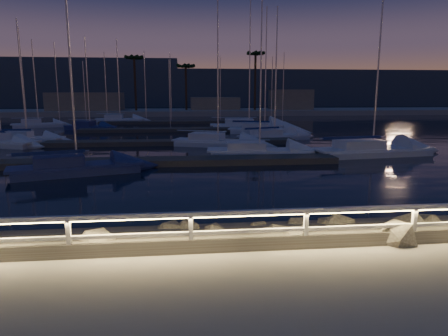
{
  "coord_description": "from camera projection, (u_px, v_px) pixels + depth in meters",
  "views": [
    {
      "loc": [
        0.8,
        -9.66,
        4.03
      ],
      "look_at": [
        2.28,
        4.0,
        1.4
      ],
      "focal_mm": 32.0,
      "sensor_mm": 36.0,
      "label": 1
    }
  ],
  "objects": [
    {
      "name": "ground",
      "position": [
        152.0,
        253.0,
        10.11
      ],
      "size": [
        400.0,
        400.0,
        0.0
      ],
      "primitive_type": "plane",
      "color": "gray",
      "rests_on": "ground"
    },
    {
      "name": "sailboat_l",
      "position": [
        247.0,
        125.0,
        50.41
      ],
      "size": [
        10.0,
        3.71,
        16.56
      ],
      "rotation": [
        0.0,
        0.0,
        -0.08
      ],
      "color": "silver",
      "rests_on": "ground"
    },
    {
      "name": "sailboat_d",
      "position": [
        257.0,
        151.0,
        29.19
      ],
      "size": [
        7.84,
        3.2,
        12.88
      ],
      "rotation": [
        0.0,
        0.0,
        -0.12
      ],
      "color": "silver",
      "rests_on": "ground"
    },
    {
      "name": "harbor_water",
      "position": [
        173.0,
        142.0,
        40.78
      ],
      "size": [
        400.0,
        440.0,
        0.6
      ],
      "color": "black",
      "rests_on": "ground"
    },
    {
      "name": "floating_docks",
      "position": [
        173.0,
        135.0,
        41.92
      ],
      "size": [
        22.0,
        36.0,
        0.4
      ],
      "color": "#4E4941",
      "rests_on": "ground"
    },
    {
      "name": "riprap",
      "position": [
        104.0,
        244.0,
        11.17
      ],
      "size": [
        27.96,
        3.35,
        1.5
      ],
      "color": "#69655A",
      "rests_on": "ground"
    },
    {
      "name": "palm_right",
      "position": [
        256.0,
        56.0,
        80.03
      ],
      "size": [
        3.0,
        3.0,
        12.2
      ],
      "color": "#443020",
      "rests_on": "ground"
    },
    {
      "name": "sailboat_i",
      "position": [
        89.0,
        127.0,
        49.12
      ],
      "size": [
        6.67,
        4.25,
        11.14
      ],
      "rotation": [
        0.0,
        0.0,
        -0.41
      ],
      "color": "navy",
      "rests_on": "ground"
    },
    {
      "name": "sailboat_k",
      "position": [
        263.0,
        130.0,
        45.16
      ],
      "size": [
        8.43,
        4.41,
        13.78
      ],
      "rotation": [
        0.0,
        0.0,
        -0.27
      ],
      "color": "silver",
      "rests_on": "ground"
    },
    {
      "name": "sailboat_e",
      "position": [
        0.0,
        142.0,
        34.22
      ],
      "size": [
        6.92,
        4.32,
        11.53
      ],
      "rotation": [
        0.0,
        0.0,
        -0.4
      ],
      "color": "silver",
      "rests_on": "ground"
    },
    {
      "name": "sailboat_h",
      "position": [
        370.0,
        150.0,
        29.46
      ],
      "size": [
        9.26,
        3.86,
        15.2
      ],
      "rotation": [
        0.0,
        0.0,
        0.13
      ],
      "color": "silver",
      "rests_on": "ground"
    },
    {
      "name": "far_shore",
      "position": [
        176.0,
        110.0,
        82.35
      ],
      "size": [
        160.0,
        14.0,
        5.2
      ],
      "color": "gray",
      "rests_on": "ground"
    },
    {
      "name": "distant_hills",
      "position": [
        113.0,
        90.0,
        137.43
      ],
      "size": [
        230.0,
        37.5,
        18.0
      ],
      "color": "#333F4F",
      "rests_on": "ground"
    },
    {
      "name": "palm_left",
      "position": [
        134.0,
        60.0,
        77.67
      ],
      "size": [
        3.0,
        3.0,
        11.2
      ],
      "color": "#443020",
      "rests_on": "ground"
    },
    {
      "name": "sailboat_n",
      "position": [
        119.0,
        119.0,
        62.29
      ],
      "size": [
        7.42,
        2.29,
        12.59
      ],
      "rotation": [
        0.0,
        0.0,
        0.0
      ],
      "color": "silver",
      "rests_on": "ground"
    },
    {
      "name": "sailboat_m",
      "position": [
        37.0,
        124.0,
        52.7
      ],
      "size": [
        6.84,
        3.78,
        11.3
      ],
      "rotation": [
        0.0,
        0.0,
        0.31
      ],
      "color": "silver",
      "rests_on": "ground"
    },
    {
      "name": "sailboat_g",
      "position": [
        273.0,
        136.0,
        38.82
      ],
      "size": [
        7.61,
        4.47,
        12.5
      ],
      "rotation": [
        0.0,
        0.0,
        0.35
      ],
      "color": "silver",
      "rests_on": "ground"
    },
    {
      "name": "guard_rail",
      "position": [
        148.0,
        224.0,
        9.95
      ],
      "size": [
        44.11,
        0.12,
        1.06
      ],
      "color": "silver",
      "rests_on": "ground"
    },
    {
      "name": "sailboat_c",
      "position": [
        216.0,
        141.0,
        34.48
      ],
      "size": [
        8.05,
        5.01,
        13.29
      ],
      "rotation": [
        0.0,
        0.0,
        -0.39
      ],
      "color": "silver",
      "rests_on": "ground"
    },
    {
      "name": "sailboat_b",
      "position": [
        74.0,
        167.0,
        22.77
      ],
      "size": [
        7.57,
        4.21,
        12.44
      ],
      "rotation": [
        0.0,
        0.0,
        0.31
      ],
      "color": "navy",
      "rests_on": "ground"
    },
    {
      "name": "sailboat_j",
      "position": [
        25.0,
        138.0,
        37.06
      ],
      "size": [
        6.67,
        2.53,
        11.1
      ],
      "rotation": [
        0.0,
        0.0,
        -0.09
      ],
      "color": "silver",
      "rests_on": "ground"
    },
    {
      "name": "palm_center",
      "position": [
        186.0,
        68.0,
        79.96
      ],
      "size": [
        3.0,
        3.0,
        9.7
      ],
      "color": "#443020",
      "rests_on": "ground"
    }
  ]
}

